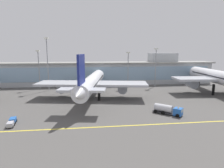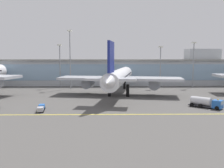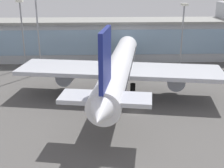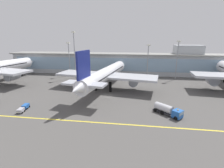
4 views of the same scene
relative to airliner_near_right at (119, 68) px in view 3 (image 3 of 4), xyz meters
name	(u,v)px [view 3 (image 3 of 4)]	position (x,y,z in m)	size (l,w,h in m)	color
ground_plane	(134,113)	(2.57, -8.93, -6.76)	(196.82, 196.82, 0.00)	#514F4C
terminal_building	(125,38)	(4.29, 35.28, 0.21)	(143.58, 14.00, 18.30)	#ADB2B7
airliner_near_right	(119,68)	(0.00, 0.00, 0.00)	(46.33, 56.43, 18.53)	black
apron_light_mast_west	(183,26)	(19.68, 21.68, 6.18)	(1.80, 1.80, 19.15)	gray
apron_light_mast_east	(22,23)	(-26.64, 24.62, 6.69)	(1.80, 1.80, 20.05)	gray
apron_light_mast_far_east	(37,13)	(-21.05, 19.27, 9.99)	(1.80, 1.80, 25.98)	gray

